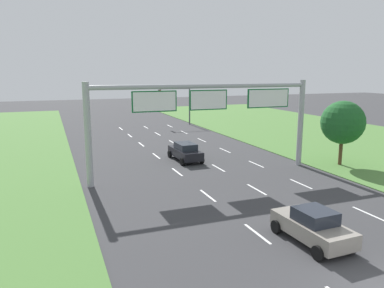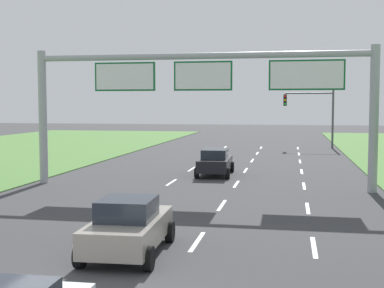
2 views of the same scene
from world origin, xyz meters
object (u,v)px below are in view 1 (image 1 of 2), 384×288
car_near_red (185,152)px  sign_gantry (209,109)px  roadside_tree_mid (343,122)px  car_mid_lane (313,226)px  traffic_light_mast (177,98)px

car_near_red → sign_gantry: 6.40m
sign_gantry → roadside_tree_mid: (11.32, -1.32, -1.39)m
sign_gantry → car_mid_lane: bearing=-90.6°
traffic_light_mast → roadside_tree_mid: traffic_light_mast is taller
car_near_red → roadside_tree_mid: bearing=-30.0°
car_near_red → car_mid_lane: bearing=-91.8°
roadside_tree_mid → traffic_light_mast: bearing=100.3°
traffic_light_mast → roadside_tree_mid: (4.99, -27.35, -0.29)m
car_near_red → traffic_light_mast: 22.34m
car_mid_lane → traffic_light_mast: bearing=78.3°
car_mid_lane → sign_gantry: (0.13, 12.23, 4.18)m
car_near_red → traffic_light_mast: bearing=71.6°
roadside_tree_mid → car_near_red: bearing=151.5°
sign_gantry → roadside_tree_mid: size_ratio=3.23×
car_near_red → traffic_light_mast: size_ratio=0.77×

